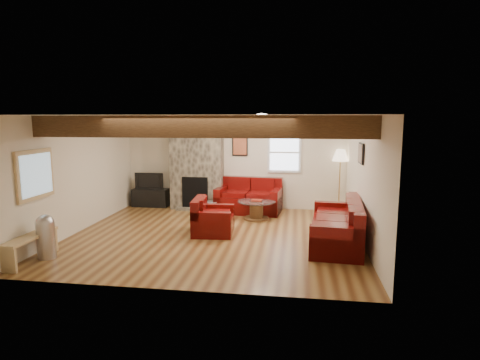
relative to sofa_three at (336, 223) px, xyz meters
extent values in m
plane|color=brown|center=(-2.48, 0.22, -0.43)|extent=(8.00, 8.00, 0.00)
plane|color=white|center=(-2.48, 0.22, 2.07)|extent=(8.00, 8.00, 0.00)
plane|color=beige|center=(-2.48, 2.97, 0.82)|extent=(8.00, 0.00, 8.00)
plane|color=beige|center=(-2.48, -2.53, 0.82)|extent=(8.00, 0.00, 8.00)
plane|color=beige|center=(-5.48, 0.22, 0.82)|extent=(0.00, 7.50, 7.50)
plane|color=beige|center=(0.52, 0.22, 0.82)|extent=(0.00, 7.50, 7.50)
cube|color=black|center=(-2.48, -1.03, 1.88)|extent=(6.00, 0.36, 0.38)
cube|color=#39332C|center=(-3.48, 2.72, 0.82)|extent=(1.40, 0.50, 2.50)
cube|color=black|center=(-3.48, 2.47, 0.02)|extent=(0.70, 0.06, 0.90)
cube|color=#39332C|center=(-3.48, 2.42, -0.39)|extent=(1.00, 0.25, 0.08)
cylinder|color=#4B2C18|center=(-1.75, 1.72, -0.41)|extent=(0.62, 0.62, 0.04)
cylinder|color=#4B2C18|center=(-1.75, 1.72, -0.22)|extent=(0.33, 0.33, 0.41)
cylinder|color=white|center=(-1.75, 1.72, 0.02)|extent=(0.93, 0.93, 0.02)
cube|color=maroon|center=(-1.75, 1.72, 0.04)|extent=(0.26, 0.19, 0.03)
cube|color=black|center=(-4.84, 2.75, -0.18)|extent=(0.99, 0.40, 0.49)
imported|color=black|center=(-4.84, 2.75, 0.30)|extent=(0.81, 0.11, 0.46)
cylinder|color=tan|center=(0.32, 2.77, -0.41)|extent=(0.30, 0.30, 0.03)
cylinder|color=tan|center=(0.32, 2.77, 0.31)|extent=(0.03, 0.03, 1.49)
cone|color=beige|center=(0.32, 2.77, 1.08)|extent=(0.42, 0.42, 0.30)
camera|label=1|loc=(-0.78, -7.81, 2.02)|focal=30.00mm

